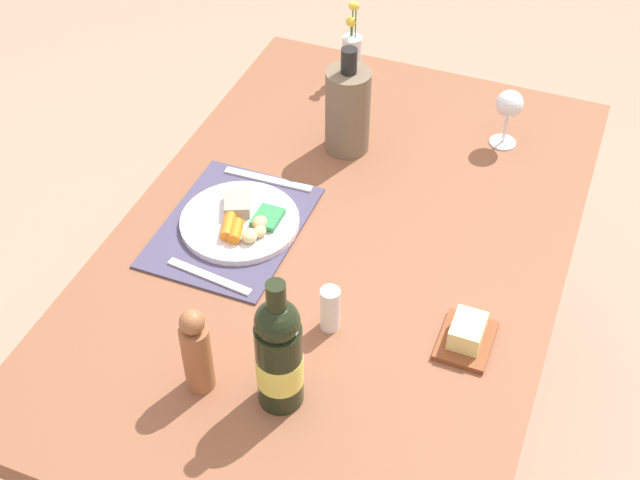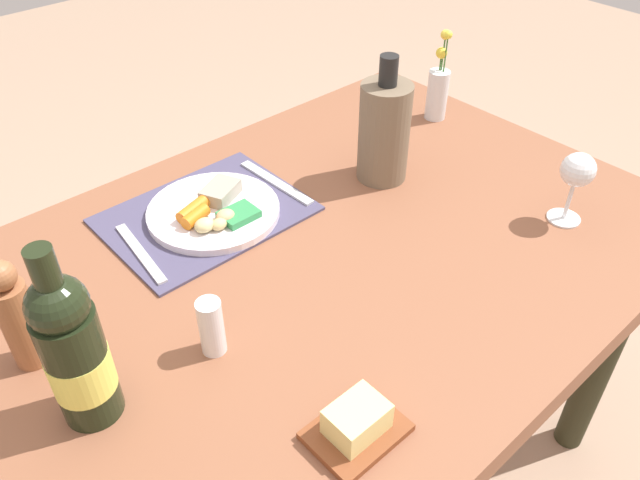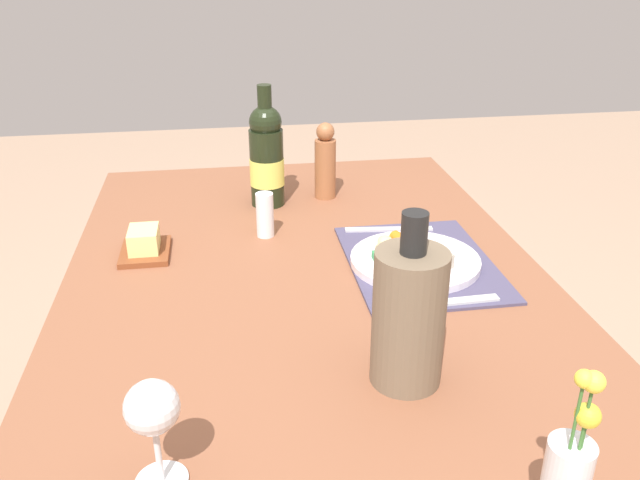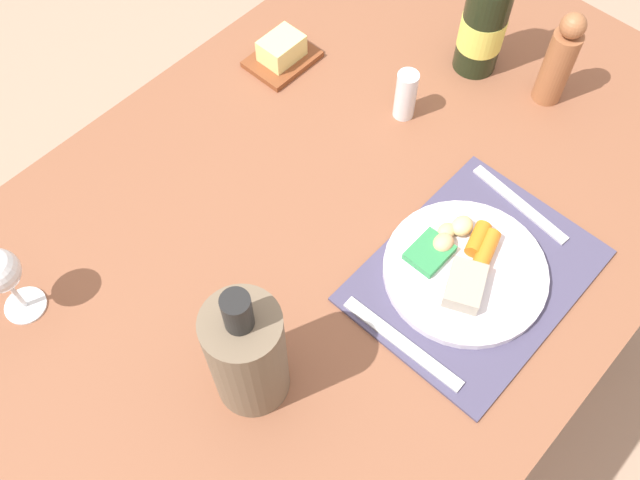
% 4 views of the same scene
% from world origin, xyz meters
% --- Properties ---
extents(ground_plane, '(8.00, 8.00, 0.00)m').
position_xyz_m(ground_plane, '(0.00, 0.00, 0.00)').
color(ground_plane, tan).
extents(dining_table, '(1.46, 0.95, 0.77)m').
position_xyz_m(dining_table, '(0.00, 0.00, 0.67)').
color(dining_table, brown).
rests_on(dining_table, ground_plane).
extents(placemat, '(0.38, 0.29, 0.01)m').
position_xyz_m(placemat, '(0.05, -0.23, 0.77)').
color(placemat, '#484360').
rests_on(placemat, dining_table).
extents(dinner_plate, '(0.26, 0.26, 0.04)m').
position_xyz_m(dinner_plate, '(0.04, -0.22, 0.78)').
color(dinner_plate, white).
rests_on(dinner_plate, placemat).
extents(fork, '(0.03, 0.21, 0.00)m').
position_xyz_m(fork, '(-0.12, -0.22, 0.77)').
color(fork, silver).
rests_on(fork, placemat).
extents(knife, '(0.04, 0.20, 0.00)m').
position_xyz_m(knife, '(0.21, -0.21, 0.77)').
color(knife, silver).
rests_on(knife, placemat).
extents(salt_shaker, '(0.04, 0.04, 0.10)m').
position_xyz_m(salt_shaker, '(0.24, 0.07, 0.82)').
color(salt_shaker, white).
rests_on(salt_shaker, dining_table).
extents(wine_bottle, '(0.08, 0.08, 0.30)m').
position_xyz_m(wine_bottle, '(0.43, 0.04, 0.89)').
color(wine_bottle, black).
rests_on(wine_bottle, dining_table).
extents(cooler_bottle, '(0.11, 0.11, 0.27)m').
position_xyz_m(cooler_bottle, '(-0.31, -0.10, 0.88)').
color(cooler_bottle, '#72604A').
rests_on(cooler_bottle, dining_table).
extents(pepper_mill, '(0.05, 0.05, 0.19)m').
position_xyz_m(pepper_mill, '(0.45, -0.10, 0.86)').
color(pepper_mill, '#9F603A').
rests_on(pepper_mill, dining_table).
extents(wine_glass, '(0.07, 0.07, 0.15)m').
position_xyz_m(wine_glass, '(-0.47, 0.25, 0.87)').
color(wine_glass, white).
rests_on(wine_glass, dining_table).
extents(flower_vase, '(0.05, 0.05, 0.22)m').
position_xyz_m(flower_vase, '(-0.61, -0.20, 0.84)').
color(flower_vase, silver).
rests_on(flower_vase, dining_table).
extents(butter_dish, '(0.13, 0.10, 0.06)m').
position_xyz_m(butter_dish, '(0.18, 0.32, 0.79)').
color(butter_dish, brown).
rests_on(butter_dish, dining_table).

